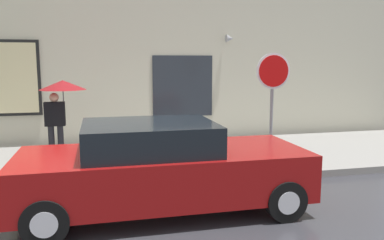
# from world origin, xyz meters

# --- Properties ---
(ground_plane) EXTENTS (60.00, 60.00, 0.00)m
(ground_plane) POSITION_xyz_m (0.00, 0.00, 0.00)
(ground_plane) COLOR #333338
(sidewalk) EXTENTS (20.00, 4.00, 0.15)m
(sidewalk) POSITION_xyz_m (0.00, 3.00, 0.07)
(sidewalk) COLOR gray
(sidewalk) RESTS_ON ground
(building_facade) EXTENTS (20.00, 0.67, 7.00)m
(building_facade) POSITION_xyz_m (-0.02, 5.50, 3.48)
(building_facade) COLOR beige
(building_facade) RESTS_ON ground
(parked_car) EXTENTS (4.56, 1.92, 1.47)m
(parked_car) POSITION_xyz_m (1.37, -0.07, 0.73)
(parked_car) COLOR maroon
(parked_car) RESTS_ON ground
(pedestrian_with_umbrella) EXTENTS (1.06, 1.06, 1.84)m
(pedestrian_with_umbrella) POSITION_xyz_m (-0.43, 3.40, 1.65)
(pedestrian_with_umbrella) COLOR black
(pedestrian_with_umbrella) RESTS_ON sidewalk
(stop_sign) EXTENTS (0.76, 0.10, 2.45)m
(stop_sign) POSITION_xyz_m (4.01, 1.53, 1.88)
(stop_sign) COLOR gray
(stop_sign) RESTS_ON sidewalk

